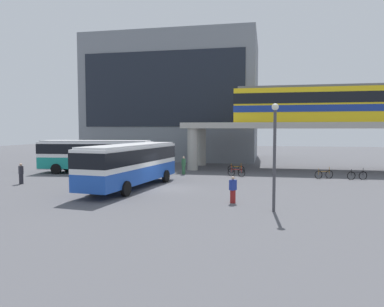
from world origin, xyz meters
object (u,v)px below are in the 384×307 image
Objects in this scene: pedestrian_walking_across at (21,174)px; pedestrian_at_kerb at (184,166)px; bicycle_brown at (324,174)px; bicycle_red at (236,172)px; station_building at (176,100)px; train at (334,104)px; bicycle_orange at (236,169)px; bicycle_black at (357,176)px; pedestrian_waiting_near_stop at (233,191)px; bus_secondary at (96,153)px; bus_main at (131,161)px.

pedestrian_at_kerb reaches higher than pedestrian_walking_across.
bicycle_red is at bearing -179.97° from bicycle_brown.
station_building is at bearing 78.59° from pedestrian_walking_across.
pedestrian_walking_across is at bearing -161.39° from bicycle_brown.
pedestrian_walking_across is at bearing -149.92° from train.
bicycle_red is (0.24, -2.83, 0.00)m from bicycle_orange.
bicycle_black is at bearing -83.43° from train.
bicycle_orange is 19.40m from pedestrian_walking_across.
pedestrian_waiting_near_stop is at bearing -128.60° from bicycle_black.
pedestrian_at_kerb reaches higher than bicycle_brown.
bus_secondary is 18.88m from pedestrian_waiting_near_stop.
bicycle_black is (0.82, -7.10, -6.62)m from train.
train is at bearing 30.08° from pedestrian_walking_across.
station_building is at bearing 146.75° from train.
bicycle_red is (10.62, -20.08, -8.30)m from station_building.
bus_secondary is at bearing -98.81° from station_building.
train is 12.60× the size of pedestrian_walking_across.
bicycle_red is (13.76, 0.19, -1.63)m from bus_secondary.
bus_secondary is at bearing 179.96° from bicycle_black.
train is at bearing 65.36° from pedestrian_waiting_near_stop.
bicycle_black is 2.68m from bicycle_brown.
pedestrian_walking_across reaches higher than pedestrian_waiting_near_stop.
bicycle_brown is at bearing 60.52° from pedestrian_waiting_near_stop.
station_building is at bearing 109.40° from pedestrian_waiting_near_stop.
station_building reaches higher than bicycle_red.
pedestrian_at_kerb is (11.23, 8.54, 0.04)m from pedestrian_walking_across.
station_building is 2.10× the size of bus_main.
station_building is 28.38m from bicycle_brown.
bus_main is 6.89× the size of pedestrian_walking_across.
pedestrian_at_kerb is at bearing 114.62° from pedestrian_waiting_near_stop.
bus_secondary is (-3.14, -20.27, -6.67)m from station_building.
train is at bearing -33.25° from station_building.
bus_main is 6.77× the size of bicycle_red.
station_building reaches higher than bicycle_orange.
station_building is 24.12m from train.
train reaches higher than pedestrian_waiting_near_stop.
pedestrian_at_kerb reaches higher than bicycle_orange.
bus_secondary is 13.86m from bicycle_red.
pedestrian_at_kerb is at bearing -74.18° from station_building.
pedestrian_waiting_near_stop is (0.99, -15.03, 0.37)m from bicycle_orange.
bus_secondary is 6.48× the size of bicycle_orange.
station_building is at bearing 132.30° from bicycle_brown.
bicycle_red is at bearing -5.49° from pedestrian_at_kerb.
station_building is 30.32m from bicycle_black.
bicycle_red is (-10.32, 0.21, 0.00)m from bicycle_black.
bus_main is 10.54m from bus_secondary.
bus_main reaches higher than pedestrian_walking_across.
bicycle_brown is at bearing -105.10° from train.
train reaches higher than bicycle_black.
station_building reaches higher than pedestrian_waiting_near_stop.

